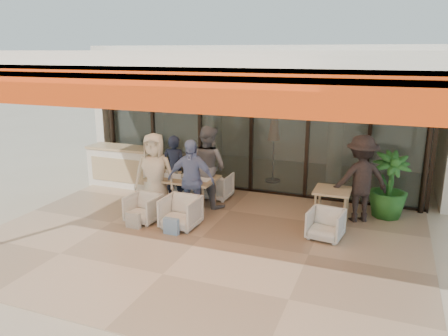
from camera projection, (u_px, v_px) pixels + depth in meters
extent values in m
plane|color=#C6B293|center=(202.00, 238.00, 8.17)|extent=(70.00, 70.00, 0.00)
cube|color=tan|center=(202.00, 238.00, 8.17)|extent=(8.00, 6.00, 0.01)
cube|color=silver|center=(199.00, 57.00, 7.31)|extent=(8.00, 6.00, 0.20)
cube|color=red|center=(88.00, 87.00, 4.73)|extent=(8.00, 0.12, 0.45)
cube|color=orange|center=(124.00, 73.00, 5.32)|extent=(8.00, 1.50, 0.06)
cylinder|color=black|center=(112.00, 120.00, 11.69)|extent=(0.12, 0.12, 3.20)
cylinder|color=black|center=(429.00, 141.00, 9.00)|extent=(0.12, 0.12, 3.20)
cube|color=#9EADA3|center=(252.00, 128.00, 10.45)|extent=(8.00, 0.03, 3.20)
cube|color=black|center=(251.00, 190.00, 10.86)|extent=(8.00, 0.10, 0.08)
cube|color=black|center=(253.00, 61.00, 10.05)|extent=(8.00, 0.10, 0.08)
cube|color=black|center=(111.00, 119.00, 11.84)|extent=(0.08, 0.10, 3.20)
cube|color=black|center=(153.00, 122.00, 11.39)|extent=(0.08, 0.10, 3.20)
cube|color=black|center=(200.00, 125.00, 10.92)|extent=(0.08, 0.10, 3.20)
cube|color=black|center=(252.00, 128.00, 10.45)|extent=(0.08, 0.10, 3.20)
cube|color=black|center=(308.00, 132.00, 9.98)|extent=(0.08, 0.10, 3.20)
cube|color=black|center=(370.00, 136.00, 9.52)|extent=(0.08, 0.10, 3.20)
cube|color=black|center=(435.00, 140.00, 9.06)|extent=(0.08, 0.10, 3.20)
cube|color=silver|center=(286.00, 107.00, 13.58)|extent=(9.00, 0.25, 3.40)
cube|color=silver|center=(133.00, 107.00, 13.53)|extent=(0.25, 3.50, 3.40)
cube|color=silver|center=(448.00, 124.00, 10.48)|extent=(0.25, 3.50, 3.40)
cube|color=silver|center=(273.00, 51.00, 11.56)|extent=(9.00, 3.50, 0.25)
cube|color=tan|center=(269.00, 174.00, 12.44)|extent=(8.00, 3.50, 0.02)
cylinder|color=silver|center=(215.00, 119.00, 12.48)|extent=(0.40, 0.40, 3.00)
cylinder|color=silver|center=(337.00, 126.00, 11.30)|extent=(0.40, 0.40, 3.00)
cylinder|color=black|center=(223.00, 66.00, 11.59)|extent=(0.03, 0.03, 0.70)
cube|color=black|center=(223.00, 83.00, 11.70)|extent=(0.30, 0.30, 0.40)
sphere|color=#FFBF72|center=(223.00, 83.00, 11.70)|extent=(0.18, 0.18, 0.18)
cylinder|color=black|center=(360.00, 68.00, 10.37)|extent=(0.03, 0.03, 0.70)
cube|color=black|center=(359.00, 87.00, 10.49)|extent=(0.30, 0.30, 0.40)
sphere|color=#FFBF72|center=(359.00, 87.00, 10.49)|extent=(0.18, 0.18, 0.18)
cylinder|color=black|center=(273.00, 180.00, 11.65)|extent=(0.40, 0.40, 0.05)
cylinder|color=black|center=(274.00, 144.00, 11.39)|extent=(0.04, 0.04, 2.10)
cone|color=orange|center=(275.00, 119.00, 11.22)|extent=(0.32, 0.32, 1.10)
cube|color=silver|center=(124.00, 167.00, 11.22)|extent=(1.80, 0.60, 1.00)
cube|color=tan|center=(123.00, 148.00, 11.09)|extent=(1.85, 0.65, 0.06)
cube|color=tan|center=(117.00, 170.00, 10.94)|extent=(1.50, 0.02, 0.60)
cube|color=tan|center=(182.00, 178.00, 9.48)|extent=(1.50, 0.90, 0.05)
cube|color=white|center=(182.00, 177.00, 9.48)|extent=(1.30, 0.35, 0.01)
cylinder|color=tan|center=(151.00, 195.00, 9.51)|extent=(0.06, 0.06, 0.70)
cylinder|color=tan|center=(203.00, 202.00, 9.08)|extent=(0.06, 0.06, 0.70)
cylinder|color=tan|center=(165.00, 187.00, 10.08)|extent=(0.06, 0.06, 0.70)
cylinder|color=tan|center=(214.00, 193.00, 9.65)|extent=(0.06, 0.06, 0.70)
cylinder|color=white|center=(161.00, 174.00, 9.48)|extent=(0.06, 0.06, 0.11)
cylinder|color=white|center=(176.00, 171.00, 9.73)|extent=(0.06, 0.06, 0.11)
cylinder|color=white|center=(182.00, 176.00, 9.35)|extent=(0.06, 0.06, 0.11)
cylinder|color=white|center=(198.00, 174.00, 9.52)|extent=(0.06, 0.06, 0.11)
cylinder|color=maroon|center=(163.00, 169.00, 9.78)|extent=(0.07, 0.07, 0.16)
cylinder|color=black|center=(184.00, 170.00, 9.74)|extent=(0.09, 0.09, 0.17)
cylinder|color=black|center=(184.00, 165.00, 9.72)|extent=(0.10, 0.10, 0.01)
cylinder|color=white|center=(157.00, 178.00, 9.36)|extent=(0.22, 0.22, 0.01)
cylinder|color=white|center=(195.00, 182.00, 9.05)|extent=(0.22, 0.22, 0.01)
cylinder|color=white|center=(171.00, 171.00, 9.92)|extent=(0.22, 0.22, 0.01)
cylinder|color=white|center=(207.00, 175.00, 9.61)|extent=(0.22, 0.22, 0.01)
imported|color=white|center=(185.00, 182.00, 10.59)|extent=(0.70, 0.66, 0.64)
imported|color=white|center=(217.00, 185.00, 10.29)|extent=(0.66, 0.62, 0.68)
imported|color=white|center=(144.00, 207.00, 8.88)|extent=(0.66, 0.63, 0.64)
imported|color=white|center=(181.00, 211.00, 8.58)|extent=(0.69, 0.65, 0.70)
imported|color=#182036|center=(175.00, 169.00, 10.02)|extent=(0.60, 0.43, 1.56)
imported|color=slate|center=(208.00, 166.00, 9.69)|extent=(1.07, 0.95, 1.83)
imported|color=beige|center=(155.00, 174.00, 9.18)|extent=(0.97, 0.75, 1.76)
imported|color=#7D91D0|center=(191.00, 180.00, 8.90)|extent=(1.02, 0.50, 1.69)
cube|color=silver|center=(133.00, 221.00, 8.56)|extent=(0.30, 0.10, 0.34)
cube|color=#99BFD8|center=(171.00, 227.00, 8.26)|extent=(0.30, 0.10, 0.34)
cube|color=tan|center=(333.00, 191.00, 8.64)|extent=(0.70, 0.70, 0.05)
cylinder|color=tan|center=(315.00, 211.00, 8.58)|extent=(0.05, 0.05, 0.70)
cylinder|color=tan|center=(344.00, 215.00, 8.38)|extent=(0.05, 0.05, 0.70)
cylinder|color=tan|center=(319.00, 202.00, 9.08)|extent=(0.05, 0.05, 0.70)
cylinder|color=tan|center=(347.00, 205.00, 8.89)|extent=(0.05, 0.05, 0.70)
imported|color=white|center=(326.00, 223.00, 8.06)|extent=(0.68, 0.65, 0.63)
imported|color=black|center=(360.00, 179.00, 8.77)|extent=(1.34, 1.13, 1.80)
imported|color=#1E5919|center=(389.00, 186.00, 9.02)|extent=(0.99, 0.99, 1.40)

